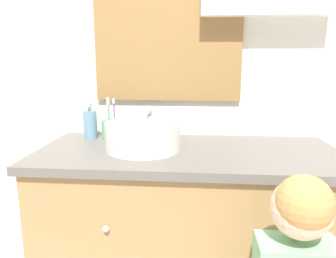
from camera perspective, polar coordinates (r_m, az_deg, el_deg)
wall_back at (r=1.66m, az=4.58°, el=15.14°), size 3.20×0.18×2.50m
vanity_counter at (r=1.56m, az=3.22°, el=-18.12°), size 1.28×0.58×0.82m
sink_basin at (r=1.40m, az=-4.27°, el=-1.10°), size 0.32×0.37×0.15m
toothbrush_holder at (r=1.61m, az=-9.92°, el=0.11°), size 0.09×0.09×0.20m
soap_dispenser at (r=1.63m, az=-13.39°, el=0.88°), size 0.06×0.06×0.17m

